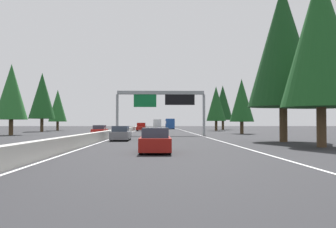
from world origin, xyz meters
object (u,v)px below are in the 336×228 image
(sedan_distant_a, at_px, (168,126))
(conifer_right_distant, at_px, (223,103))
(bus_far_center, at_px, (170,123))
(conifer_left_near, at_px, (11,92))
(sign_gantry_overhead, at_px, (162,100))
(sedan_mid_right, at_px, (155,141))
(box_truck_mid_left, at_px, (157,124))
(conifer_right_near, at_px, (283,45))
(conifer_left_mid, at_px, (42,96))
(sedan_far_right, at_px, (121,134))
(conifer_right_mid, at_px, (242,100))
(pickup_distant_b, at_px, (141,127))
(conifer_right_foreground, at_px, (320,37))
(conifer_left_far, at_px, (58,106))
(conifer_right_far, at_px, (216,104))
(oncoming_near, at_px, (100,131))

(sedan_distant_a, bearing_deg, conifer_right_distant, -156.55)
(bus_far_center, xyz_separation_m, conifer_left_near, (-57.98, 25.05, 4.62))
(sign_gantry_overhead, height_order, sedan_mid_right, sign_gantry_overhead)
(bus_far_center, distance_m, box_truck_mid_left, 4.29)
(conifer_right_near, height_order, conifer_left_mid, conifer_right_near)
(sedan_far_right, bearing_deg, sedan_mid_right, -166.49)
(conifer_right_mid, height_order, conifer_left_mid, conifer_left_mid)
(conifer_right_near, xyz_separation_m, conifer_right_mid, (25.91, -2.16, -3.52))
(pickup_distant_b, distance_m, conifer_right_foreground, 59.42)
(conifer_right_mid, bearing_deg, sign_gantry_overhead, 121.56)
(conifer_right_foreground, bearing_deg, box_truck_mid_left, 7.92)
(sedan_mid_right, bearing_deg, bus_far_center, -2.43)
(sedan_far_right, bearing_deg, conifer_right_mid, -37.60)
(pickup_distant_b, xyz_separation_m, conifer_left_far, (4.15, 20.16, 5.04))
(conifer_left_mid, bearing_deg, conifer_left_near, -172.87)
(bus_far_center, xyz_separation_m, conifer_right_distant, (-13.58, -14.00, 5.65))
(conifer_right_far, bearing_deg, box_truck_mid_left, 25.35)
(conifer_right_far, height_order, conifer_left_near, conifer_left_near)
(sign_gantry_overhead, xyz_separation_m, sedan_far_right, (-14.69, 4.30, -4.36))
(oncoming_near, height_order, conifer_right_distant, conifer_right_distant)
(bus_far_center, bearing_deg, conifer_right_near, -174.06)
(conifer_right_foreground, distance_m, conifer_left_mid, 61.69)
(conifer_right_mid, bearing_deg, sedan_mid_right, 159.62)
(conifer_right_mid, xyz_separation_m, conifer_left_far, (27.60, 37.92, 0.42))
(conifer_left_mid, bearing_deg, sign_gantry_overhead, -134.95)
(conifer_right_far, xyz_separation_m, conifer_left_mid, (-7.81, 37.83, 1.17))
(box_truck_mid_left, relative_size, oncoming_near, 1.93)
(pickup_distant_b, xyz_separation_m, conifer_left_near, (-29.66, 17.52, 5.42))
(sign_gantry_overhead, xyz_separation_m, sedan_mid_right, (-29.60, 0.72, -4.36))
(sedan_mid_right, xyz_separation_m, conifer_right_distant, (75.96, -17.80, 6.68))
(sedan_mid_right, distance_m, conifer_left_far, 69.80)
(pickup_distant_b, relative_size, conifer_left_mid, 0.45)
(conifer_right_mid, distance_m, conifer_right_far, 24.43)
(conifer_right_near, bearing_deg, conifer_right_mid, -4.76)
(box_truck_mid_left, relative_size, conifer_right_mid, 0.93)
(conifer_right_foreground, height_order, conifer_left_mid, conifer_right_foreground)
(sedan_mid_right, relative_size, conifer_left_mid, 0.36)
(pickup_distant_b, bearing_deg, sign_gantry_overhead, -172.00)
(sedan_far_right, relative_size, pickup_distant_b, 0.79)
(box_truck_mid_left, bearing_deg, conifer_left_mid, 146.99)
(conifer_right_near, bearing_deg, bus_far_center, 5.94)
(conifer_left_mid, height_order, conifer_left_far, conifer_left_mid)
(conifer_left_mid, bearing_deg, box_truck_mid_left, -33.01)
(conifer_left_near, bearing_deg, bus_far_center, -23.36)
(pickup_distant_b, xyz_separation_m, conifer_left_mid, (-6.84, 20.37, 6.57))
(conifer_right_mid, distance_m, conifer_left_mid, 41.64)
(pickup_distant_b, relative_size, oncoming_near, 1.27)
(bus_far_center, xyz_separation_m, conifer_right_mid, (-51.76, -10.23, 3.82))
(pickup_distant_b, distance_m, oncoming_near, 30.93)
(bus_far_center, relative_size, conifer_right_foreground, 0.87)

